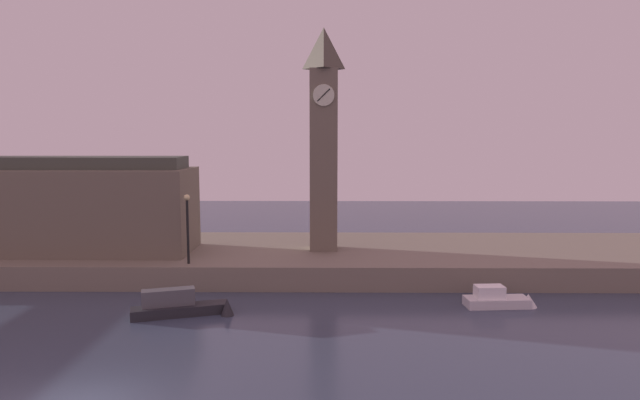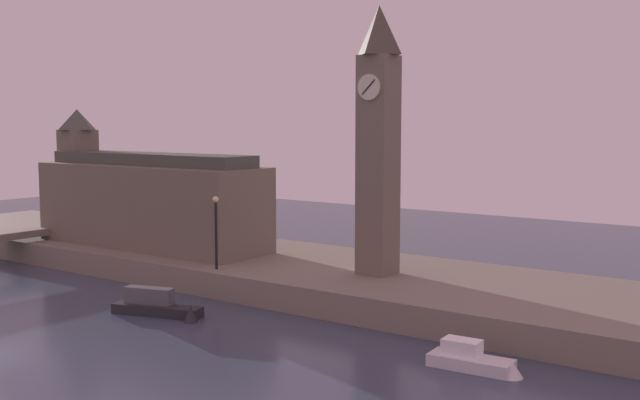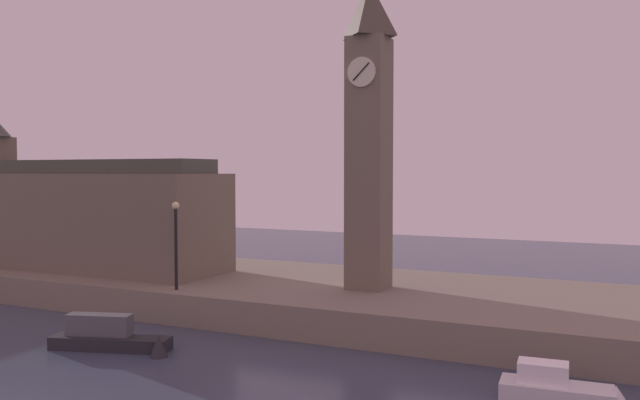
# 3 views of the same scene
# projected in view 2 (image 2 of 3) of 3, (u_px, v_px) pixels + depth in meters

# --- Properties ---
(far_embankment) EXTENTS (70.00, 12.00, 1.50)m
(far_embankment) POSITION_uv_depth(u_px,v_px,m) (271.00, 268.00, 48.12)
(far_embankment) COLOR slate
(far_embankment) RESTS_ON ground
(clock_tower) EXTENTS (2.02, 2.08, 14.83)m
(clock_tower) POSITION_uv_depth(u_px,v_px,m) (378.00, 137.00, 41.90)
(clock_tower) COLOR #6B6051
(clock_tower) RESTS_ON far_embankment
(parliament_hall) EXTENTS (18.05, 5.33, 9.45)m
(parliament_hall) POSITION_uv_depth(u_px,v_px,m) (145.00, 199.00, 52.50)
(parliament_hall) COLOR #6B6051
(parliament_hall) RESTS_ON far_embankment
(streetlamp) EXTENTS (0.36, 0.36, 4.25)m
(streetlamp) POSITION_uv_depth(u_px,v_px,m) (216.00, 224.00, 43.72)
(streetlamp) COLOR black
(streetlamp) RESTS_ON far_embankment
(boat_ferry_white) EXTENTS (4.08, 1.52, 1.31)m
(boat_ferry_white) POSITION_uv_depth(u_px,v_px,m) (479.00, 361.00, 30.58)
(boat_ferry_white) COLOR silver
(boat_ferry_white) RESTS_ON ground
(boat_barge_dark) EXTENTS (5.55, 2.47, 1.71)m
(boat_barge_dark) POSITION_uv_depth(u_px,v_px,m) (161.00, 307.00, 39.20)
(boat_barge_dark) COLOR #232328
(boat_barge_dark) RESTS_ON ground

